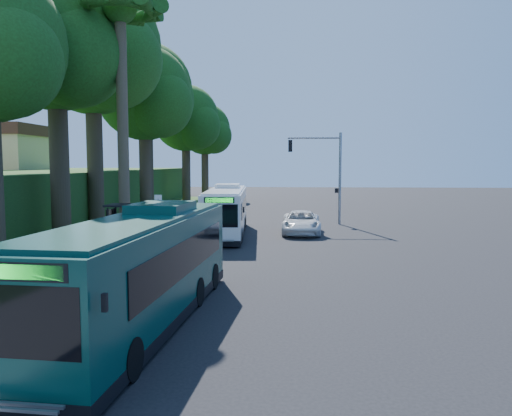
# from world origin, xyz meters

# --- Properties ---
(ground) EXTENTS (140.00, 140.00, 0.00)m
(ground) POSITION_xyz_m (0.00, 0.00, 0.00)
(ground) COLOR black
(ground) RESTS_ON ground
(sidewalk) EXTENTS (4.50, 70.00, 0.12)m
(sidewalk) POSITION_xyz_m (-7.30, 0.00, 0.06)
(sidewalk) COLOR gray
(sidewalk) RESTS_ON ground
(red_curb) EXTENTS (0.25, 30.00, 0.13)m
(red_curb) POSITION_xyz_m (-5.00, -4.00, 0.07)
(red_curb) COLOR maroon
(red_curb) RESTS_ON ground
(grass_verge) EXTENTS (8.00, 70.00, 0.06)m
(grass_verge) POSITION_xyz_m (-13.00, 5.00, 0.03)
(grass_verge) COLOR #234719
(grass_verge) RESTS_ON ground
(bus_shelter) EXTENTS (3.20, 1.51, 2.55)m
(bus_shelter) POSITION_xyz_m (-7.26, -2.86, 1.81)
(bus_shelter) COLOR black
(bus_shelter) RESTS_ON ground
(stop_sign_pole) EXTENTS (0.35, 0.06, 3.17)m
(stop_sign_pole) POSITION_xyz_m (-5.40, -5.00, 2.08)
(stop_sign_pole) COLOR gray
(stop_sign_pole) RESTS_ON ground
(traffic_signal_pole) EXTENTS (4.10, 0.30, 7.00)m
(traffic_signal_pole) POSITION_xyz_m (3.78, 10.00, 4.42)
(traffic_signal_pole) COLOR gray
(traffic_signal_pole) RESTS_ON ground
(palm_tree) EXTENTS (4.20, 4.20, 14.40)m
(palm_tree) POSITION_xyz_m (-8.20, -1.50, 12.38)
(palm_tree) COLOR #4C3F2D
(palm_tree) RESTS_ON ground
(tree_0) EXTENTS (8.40, 8.00, 15.70)m
(tree_0) POSITION_xyz_m (-12.40, -0.02, 11.20)
(tree_0) COLOR #382B1E
(tree_0) RESTS_ON ground
(tree_1) EXTENTS (10.50, 10.00, 18.26)m
(tree_1) POSITION_xyz_m (-13.37, 7.98, 12.73)
(tree_1) COLOR #382B1E
(tree_1) RESTS_ON ground
(tree_2) EXTENTS (8.82, 8.40, 15.12)m
(tree_2) POSITION_xyz_m (-11.89, 15.98, 10.48)
(tree_2) COLOR #382B1E
(tree_2) RESTS_ON ground
(tree_3) EXTENTS (10.08, 9.60, 17.28)m
(tree_3) POSITION_xyz_m (-13.88, 23.98, 11.98)
(tree_3) COLOR #382B1E
(tree_3) RESTS_ON ground
(tree_4) EXTENTS (8.40, 8.00, 14.14)m
(tree_4) POSITION_xyz_m (-11.40, 31.98, 9.73)
(tree_4) COLOR #382B1E
(tree_4) RESTS_ON ground
(tree_5) EXTENTS (7.35, 7.00, 12.86)m
(tree_5) POSITION_xyz_m (-10.41, 39.99, 8.96)
(tree_5) COLOR #382B1E
(tree_5) RESTS_ON ground
(white_bus) EXTENTS (2.90, 11.05, 3.26)m
(white_bus) POSITION_xyz_m (-3.23, 4.02, 1.59)
(white_bus) COLOR white
(white_bus) RESTS_ON ground
(teal_bus) EXTENTS (3.30, 11.58, 3.41)m
(teal_bus) POSITION_xyz_m (-3.45, -14.37, 1.66)
(teal_bus) COLOR #093630
(teal_bus) RESTS_ON ground
(pickup) EXTENTS (2.63, 5.46, 1.50)m
(pickup) POSITION_xyz_m (1.72, 4.73, 0.75)
(pickup) COLOR silver
(pickup) RESTS_ON ground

